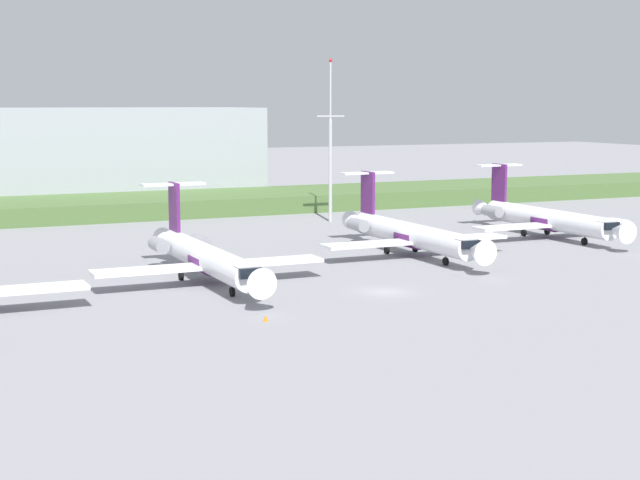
{
  "coord_description": "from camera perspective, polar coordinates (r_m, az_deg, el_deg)",
  "views": [
    {
      "loc": [
        -42.26,
        -78.36,
        17.38
      ],
      "look_at": [
        0.0,
        14.58,
        3.0
      ],
      "focal_mm": 54.62,
      "sensor_mm": 36.0,
      "label": 1
    }
  ],
  "objects": [
    {
      "name": "distant_hangar",
      "position": [
        175.44,
        -13.62,
        4.83
      ],
      "size": [
        59.64,
        23.04,
        16.6
      ],
      "primitive_type": "cube",
      "color": "#9EA3AD",
      "rests_on": "ground"
    },
    {
      "name": "antenna_mast",
      "position": [
        143.13,
        0.62,
        5.0
      ],
      "size": [
        4.4,
        0.5,
        23.77
      ],
      "color": "#B2B2B7",
      "rests_on": "ground"
    },
    {
      "name": "regional_jet_third",
      "position": [
        112.38,
        5.23,
        0.39
      ],
      "size": [
        22.81,
        31.0,
        9.0
      ],
      "color": "white",
      "rests_on": "ground"
    },
    {
      "name": "grass_berm",
      "position": [
        157.29,
        -8.74,
        2.08
      ],
      "size": [
        320.0,
        20.0,
        2.76
      ],
      "primitive_type": "cube",
      "color": "#4C6B38",
      "rests_on": "ground"
    },
    {
      "name": "regional_jet_second",
      "position": [
        95.73,
        -6.77,
        -0.96
      ],
      "size": [
        22.81,
        31.0,
        9.0
      ],
      "color": "white",
      "rests_on": "ground"
    },
    {
      "name": "safety_cone_front_marker",
      "position": [
        78.5,
        -3.2,
        -4.58
      ],
      "size": [
        0.44,
        0.44,
        0.55
      ],
      "primitive_type": "cone",
      "color": "orange",
      "rests_on": "ground"
    },
    {
      "name": "ground_plane",
      "position": [
        117.6,
        -3.11,
        -0.49
      ],
      "size": [
        500.0,
        500.0,
        0.0
      ],
      "primitive_type": "plane",
      "color": "gray"
    },
    {
      "name": "regional_jet_fourth",
      "position": [
        130.47,
        13.02,
        1.28
      ],
      "size": [
        22.81,
        31.0,
        9.0
      ],
      "color": "white",
      "rests_on": "ground"
    }
  ]
}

